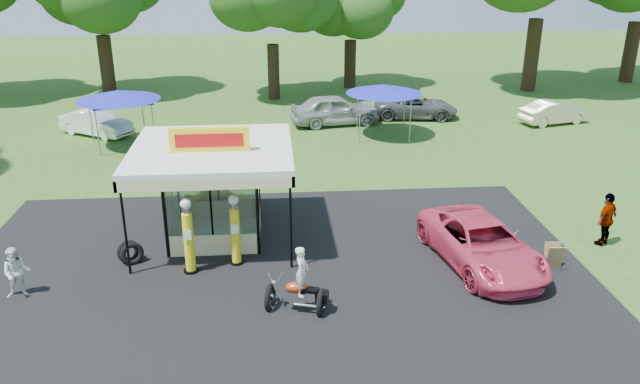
% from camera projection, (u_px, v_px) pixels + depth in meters
% --- Properties ---
extents(ground, '(120.00, 120.00, 0.00)m').
position_uv_depth(ground, '(276.00, 310.00, 17.79)').
color(ground, '#2A5019').
rests_on(ground, ground).
extents(asphalt_apron, '(20.00, 14.00, 0.04)m').
position_uv_depth(asphalt_apron, '(275.00, 275.00, 19.64)').
color(asphalt_apron, black).
rests_on(asphalt_apron, ground).
extents(gas_station_kiosk, '(5.40, 5.40, 4.18)m').
position_uv_depth(gas_station_kiosk, '(215.00, 190.00, 21.61)').
color(gas_station_kiosk, white).
rests_on(gas_station_kiosk, ground).
extents(gas_pump_left, '(0.47, 0.47, 2.54)m').
position_uv_depth(gas_pump_left, '(189.00, 238.00, 19.40)').
color(gas_pump_left, black).
rests_on(gas_pump_left, ground).
extents(gas_pump_right, '(0.45, 0.45, 2.43)m').
position_uv_depth(gas_pump_right, '(235.00, 232.00, 19.95)').
color(gas_pump_right, black).
rests_on(gas_pump_right, ground).
extents(motorcycle, '(1.86, 1.24, 2.10)m').
position_uv_depth(motorcycle, '(300.00, 286.00, 17.46)').
color(motorcycle, black).
rests_on(motorcycle, ground).
extents(spare_tires, '(0.98, 0.84, 0.79)m').
position_uv_depth(spare_tires, '(130.00, 253.00, 20.28)').
color(spare_tires, black).
rests_on(spare_tires, ground).
extents(a_frame_sign, '(0.52, 0.48, 0.91)m').
position_uv_depth(a_frame_sign, '(553.00, 257.00, 19.81)').
color(a_frame_sign, '#593819').
rests_on(a_frame_sign, ground).
extents(kiosk_car, '(2.82, 1.13, 0.96)m').
position_uv_depth(kiosk_car, '(221.00, 201.00, 24.14)').
color(kiosk_car, yellow).
rests_on(kiosk_car, ground).
extents(pink_sedan, '(3.44, 5.77, 1.50)m').
position_uv_depth(pink_sedan, '(482.00, 243.00, 20.09)').
color(pink_sedan, '#DF3C5F').
rests_on(pink_sedan, ground).
extents(spectator_west, '(0.87, 0.73, 1.59)m').
position_uv_depth(spectator_west, '(17.00, 273.00, 18.20)').
color(spectator_west, white).
rests_on(spectator_west, ground).
extents(spectator_east_b, '(1.19, 1.01, 1.92)m').
position_uv_depth(spectator_east_b, '(607.00, 219.00, 21.36)').
color(spectator_east_b, gray).
rests_on(spectator_east_b, ground).
extents(bg_car_a, '(4.35, 3.44, 1.39)m').
position_uv_depth(bg_car_a, '(96.00, 123.00, 34.01)').
color(bg_car_a, white).
rests_on(bg_car_a, ground).
extents(bg_car_c, '(5.39, 2.91, 1.74)m').
position_uv_depth(bg_car_c, '(335.00, 110.00, 35.99)').
color(bg_car_c, '#9D9DA1').
rests_on(bg_car_c, ground).
extents(bg_car_d, '(5.21, 2.88, 1.38)m').
position_uv_depth(bg_car_d, '(416.00, 106.00, 37.47)').
color(bg_car_d, '#515253').
rests_on(bg_car_d, ground).
extents(bg_car_e, '(4.26, 2.41, 1.33)m').
position_uv_depth(bg_car_e, '(554.00, 112.00, 36.22)').
color(bg_car_e, beige).
rests_on(bg_car_e, ground).
extents(tent_west, '(4.17, 4.17, 2.91)m').
position_uv_depth(tent_west, '(118.00, 96.00, 31.48)').
color(tent_west, gray).
rests_on(tent_west, ground).
extents(tent_east, '(4.07, 4.07, 2.84)m').
position_uv_depth(tent_east, '(384.00, 89.00, 33.14)').
color(tent_east, gray).
rests_on(tent_east, ground).
extents(oak_far_d, '(7.90, 7.90, 9.41)m').
position_uv_depth(oak_far_d, '(351.00, 2.00, 43.67)').
color(oak_far_d, black).
rests_on(oak_far_d, ground).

